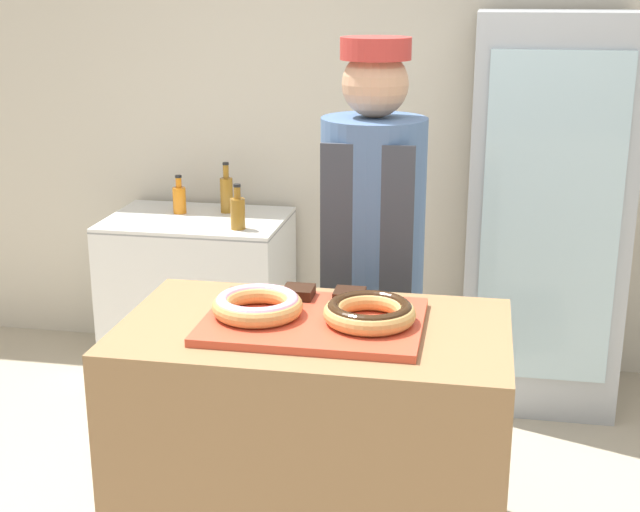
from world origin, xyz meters
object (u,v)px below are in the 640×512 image
object	(u,v)px
brownie_back_left	(299,292)
beverage_fridge	(546,214)
serving_tray	(314,321)
donut_chocolate_glaze	(370,311)
bottle_orange	(179,199)
donut_light_glaze	(258,304)
baker_person	(372,271)
brownie_back_right	(349,295)
bottle_amber	(238,212)
bottle_amber_b	(227,193)
chest_freezer	(199,293)

from	to	relation	value
brownie_back_left	beverage_fridge	xyz separation A→B (m)	(0.84, 1.59, -0.11)
serving_tray	donut_chocolate_glaze	xyz separation A→B (m)	(0.16, -0.01, 0.05)
brownie_back_left	bottle_orange	size ratio (longest dim) A/B	0.47
serving_tray	brownie_back_left	distance (m)	0.19
donut_light_glaze	bottle_orange	distance (m)	2.05
serving_tray	baker_person	bearing A→B (deg)	83.00
brownie_back_right	donut_chocolate_glaze	bearing A→B (deg)	-64.53
donut_light_glaze	brownie_back_left	xyz separation A→B (m)	(0.08, 0.18, -0.02)
beverage_fridge	bottle_amber	size ratio (longest dim) A/B	8.36
brownie_back_right	baker_person	world-z (taller)	baker_person
brownie_back_right	bottle_orange	bearing A→B (deg)	124.01
serving_tray	beverage_fridge	world-z (taller)	beverage_fridge
donut_light_glaze	bottle_amber	xyz separation A→B (m)	(-0.51, 1.60, -0.14)
brownie_back_right	baker_person	bearing A→B (deg)	89.55
brownie_back_left	brownie_back_right	xyz separation A→B (m)	(0.16, 0.00, 0.00)
donut_light_glaze	bottle_amber	bearing A→B (deg)	107.60
donut_chocolate_glaze	bottle_amber_b	distance (m)	2.14
serving_tray	bottle_amber_b	world-z (taller)	bottle_amber_b
baker_person	chest_freezer	size ratio (longest dim) A/B	1.98
serving_tray	donut_chocolate_glaze	world-z (taller)	donut_chocolate_glaze
chest_freezer	bottle_orange	distance (m)	0.50
bottle_orange	brownie_back_right	bearing A→B (deg)	-55.99
brownie_back_left	chest_freezer	world-z (taller)	brownie_back_left
donut_light_glaze	chest_freezer	world-z (taller)	donut_light_glaze
serving_tray	donut_chocolate_glaze	bearing A→B (deg)	-4.10
brownie_back_left	beverage_fridge	world-z (taller)	beverage_fridge
bottle_orange	chest_freezer	bearing A→B (deg)	-33.43
donut_chocolate_glaze	brownie_back_right	distance (m)	0.20
bottle_amber	bottle_amber_b	size ratio (longest dim) A/B	0.84
donut_chocolate_glaze	brownie_back_left	bearing A→B (deg)	143.91
donut_chocolate_glaze	brownie_back_right	world-z (taller)	donut_chocolate_glaze
serving_tray	brownie_back_left	world-z (taller)	brownie_back_left
bottle_orange	bottle_amber_b	world-z (taller)	bottle_amber_b
brownie_back_left	beverage_fridge	bearing A→B (deg)	62.20
baker_person	chest_freezer	distance (m)	1.58
bottle_amber_b	beverage_fridge	bearing A→B (deg)	-5.01
brownie_back_right	chest_freezer	distance (m)	1.99
brownie_back_right	bottle_amber_b	bearing A→B (deg)	117.35
chest_freezer	baker_person	bearing A→B (deg)	-46.72
bottle_amber_b	bottle_orange	bearing A→B (deg)	-165.86
serving_tray	bottle_amber_b	size ratio (longest dim) A/B	2.44
chest_freezer	bottle_amber_b	xyz separation A→B (m)	(0.12, 0.13, 0.50)
baker_person	chest_freezer	world-z (taller)	baker_person
brownie_back_left	bottle_orange	world-z (taller)	brownie_back_left
baker_person	bottle_amber	bearing A→B (deg)	129.67
serving_tray	bottle_amber_b	xyz separation A→B (m)	(-0.81, 1.89, -0.08)
serving_tray	bottle_amber	size ratio (longest dim) A/B	2.89
baker_person	bottle_amber_b	world-z (taller)	baker_person
baker_person	beverage_fridge	xyz separation A→B (m)	(0.67, 1.08, -0.02)
baker_person	bottle_orange	xyz separation A→B (m)	(-1.13, 1.15, -0.05)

